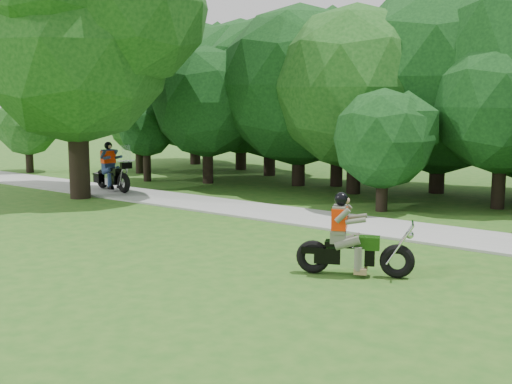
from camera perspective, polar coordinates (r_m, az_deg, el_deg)
The scene contains 6 objects.
ground at distance 10.40m, azimuth -8.43°, elevation -10.35°, with size 100.00×100.00×0.00m, color #245A19.
walkway at distance 16.78m, azimuth 11.55°, elevation -3.14°, with size 60.00×2.20×0.06m, color gray.
tree_line at distance 22.51m, azimuth 20.56°, elevation 8.75°, with size 40.48×11.99×7.89m.
big_tree_west at distance 22.46m, azimuth -15.23°, elevation 14.27°, with size 8.64×6.56×9.96m.
chopper_motorcycle at distance 12.20m, azimuth 8.26°, elevation -4.69°, with size 2.13×1.27×1.59m.
touring_motorcycle at distance 23.45m, azimuth -12.80°, elevation 1.68°, with size 2.26×0.99×1.74m.
Camera 1 is at (7.11, -6.84, 3.31)m, focal length 45.00 mm.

